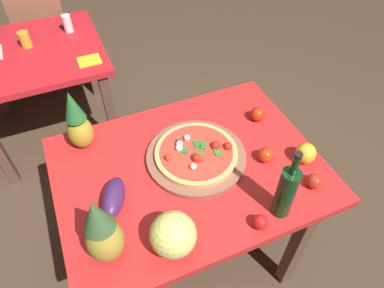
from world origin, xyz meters
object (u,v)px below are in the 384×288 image
tomato_at_corner (257,114)px  drinking_glass_water (67,23)px  napkin_folded (89,61)px  background_table (36,65)px  bell_pepper (306,153)px  eggplant (114,197)px  pineapple_left (102,233)px  tomato_beside_pepper (260,222)px  display_table (189,179)px  wine_bottle (286,192)px  tomato_by_bottle (266,155)px  pizza_board (196,157)px  melon (173,235)px  dining_chair (47,35)px  tomato_near_board (315,181)px  drinking_glass_juice (25,39)px  pineapple_right (78,123)px  knife_utensil (1,52)px  pizza (196,153)px

tomato_at_corner → drinking_glass_water: drinking_glass_water is taller
napkin_folded → background_table: bearing=141.3°
bell_pepper → eggplant: (-0.87, 0.11, -0.00)m
pineapple_left → tomato_beside_pepper: 0.60m
eggplant → display_table: bearing=9.0°
wine_bottle → tomato_by_bottle: size_ratio=4.97×
pizza_board → display_table: bearing=-144.0°
background_table → melon: bearing=-77.3°
display_table → pizza_board: size_ratio=2.58×
pizza_board → drinking_glass_water: bearing=103.7°
drinking_glass_water → tomato_by_bottle: bearing=-67.7°
tomato_at_corner → background_table: bearing=131.8°
pizza_board → wine_bottle: 0.46m
dining_chair → tomato_near_board: dining_chair is taller
pineapple_left → tomato_by_bottle: 0.81m
wine_bottle → melon: size_ratio=2.03×
drinking_glass_juice → pineapple_right: bearing=-80.7°
melon → knife_utensil: 1.78m
tomato_near_board → knife_utensil: size_ratio=0.39×
tomato_by_bottle → drinking_glass_juice: 1.73m
tomato_near_board → dining_chair: bearing=112.2°
pizza → tomato_at_corner: (0.40, 0.12, -0.00)m
bell_pepper → tomato_beside_pepper: 0.43m
drinking_glass_water → knife_utensil: 0.47m
tomato_near_board → tomato_beside_pepper: (-0.32, -0.08, -0.00)m
napkin_folded → pineapple_left: bearing=-98.5°
wine_bottle → drinking_glass_water: (-0.55, 1.82, -0.08)m
pizza → eggplant: 0.43m
display_table → tomato_beside_pepper: (0.14, -0.39, 0.12)m
melon → tomato_near_board: 0.67m
display_table → pineapple_right: size_ratio=3.71×
pizza → bell_pepper: bearing=-24.3°
tomato_near_board → pineapple_left: bearing=177.0°
wine_bottle → tomato_near_board: size_ratio=5.12×
bell_pepper → pizza: bearing=155.7°
bell_pepper → tomato_near_board: 0.15m
display_table → background_table: (-0.57, 1.30, -0.02)m
melon → tomato_near_board: size_ratio=2.53×
pizza_board → tomato_by_bottle: tomato_by_bottle is taller
background_table → melon: size_ratio=5.11×
tomato_by_bottle → tomato_beside_pepper: (-0.20, -0.29, -0.01)m
napkin_folded → eggplant: bearing=-96.2°
drinking_glass_juice → melon: bearing=-77.4°
dining_chair → bell_pepper: dining_chair is taller
tomato_beside_pepper → melon: bearing=171.1°
pizza_board → tomato_at_corner: (0.40, 0.12, 0.02)m
pizza_board → pizza: size_ratio=1.21×
tomato_beside_pepper → drinking_glass_juice: 1.90m
pizza → tomato_near_board: 0.53m
pineapple_left → tomato_near_board: 0.91m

